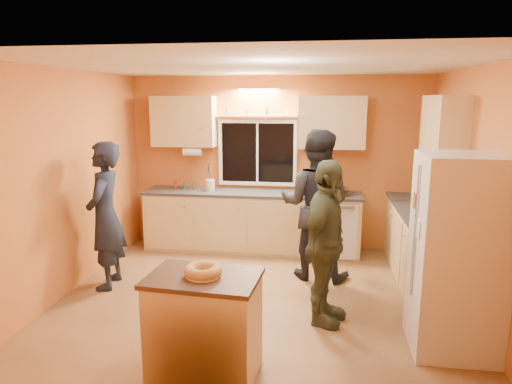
% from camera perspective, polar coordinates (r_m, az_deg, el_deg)
% --- Properties ---
extents(ground, '(4.50, 4.50, 0.00)m').
position_cam_1_polar(ground, '(5.41, 0.36, -13.09)').
color(ground, brown).
rests_on(ground, ground).
extents(room_shell, '(4.54, 4.04, 2.61)m').
position_cam_1_polar(room_shell, '(5.35, 2.27, 4.68)').
color(room_shell, '#C86A33').
rests_on(room_shell, ground).
extents(back_counter, '(4.23, 0.62, 0.90)m').
position_cam_1_polar(back_counter, '(6.85, 2.45, -3.74)').
color(back_counter, tan).
rests_on(back_counter, ground).
extents(right_counter, '(0.62, 1.84, 0.90)m').
position_cam_1_polar(right_counter, '(5.81, 20.68, -7.34)').
color(right_counter, tan).
rests_on(right_counter, ground).
extents(refrigerator, '(0.72, 0.70, 1.80)m').
position_cam_1_polar(refrigerator, '(4.46, 23.83, -7.20)').
color(refrigerator, silver).
rests_on(refrigerator, ground).
extents(island, '(0.94, 0.67, 0.87)m').
position_cam_1_polar(island, '(3.92, -6.47, -16.15)').
color(island, tan).
rests_on(island, ground).
extents(bundt_pastry, '(0.31, 0.31, 0.09)m').
position_cam_1_polar(bundt_pastry, '(3.73, -6.63, -9.72)').
color(bundt_pastry, '#B48B49').
rests_on(bundt_pastry, island).
extents(person_left, '(0.51, 0.70, 1.77)m').
position_cam_1_polar(person_left, '(5.74, -18.31, -2.85)').
color(person_left, black).
rests_on(person_left, ground).
extents(person_center, '(1.03, 0.87, 1.90)m').
position_cam_1_polar(person_center, '(5.79, 7.42, -1.60)').
color(person_center, black).
rests_on(person_center, ground).
extents(person_right, '(0.68, 1.07, 1.69)m').
position_cam_1_polar(person_right, '(4.63, 8.69, -6.39)').
color(person_right, '#383A25').
rests_on(person_right, ground).
extents(mixing_bowl, '(0.47, 0.47, 0.10)m').
position_cam_1_polar(mixing_bowl, '(6.68, 9.74, 0.10)').
color(mixing_bowl, black).
rests_on(mixing_bowl, back_counter).
extents(utensil_crock, '(0.14, 0.14, 0.17)m').
position_cam_1_polar(utensil_crock, '(6.88, -5.76, 0.85)').
color(utensil_crock, beige).
rests_on(utensil_crock, back_counter).
extents(potted_plant, '(0.33, 0.31, 0.30)m').
position_cam_1_polar(potted_plant, '(5.29, 22.45, -2.55)').
color(potted_plant, gray).
rests_on(potted_plant, right_counter).
extents(red_box, '(0.18, 0.16, 0.07)m').
position_cam_1_polar(red_box, '(6.36, 20.26, -1.17)').
color(red_box, '#A22D19').
rests_on(red_box, right_counter).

